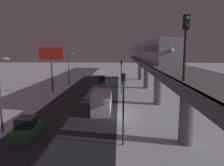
{
  "coord_description": "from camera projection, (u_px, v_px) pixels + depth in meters",
  "views": [
    {
      "loc": [
        -0.49,
        26.19,
        8.35
      ],
      "look_at": [
        1.17,
        -22.37,
        1.01
      ],
      "focal_mm": 35.06,
      "sensor_mm": 36.0,
      "label": 1
    }
  ],
  "objects": [
    {
      "name": "box_truck",
      "position": [
        102.0,
        101.0,
        30.16
      ],
      "size": [
        2.4,
        7.4,
        2.8
      ],
      "color": "silver",
      "rests_on": "ground_plane"
    },
    {
      "name": "sedan_green_2",
      "position": [
        27.0,
        129.0,
        21.14
      ],
      "size": [
        1.8,
        4.21,
        1.97
      ],
      "color": "#2D6038",
      "rests_on": "ground_plane"
    },
    {
      "name": "avenue_asphalt",
      "position": [
        73.0,
        117.0,
        27.33
      ],
      "size": [
        11.0,
        86.98,
        0.01
      ],
      "primitive_type": "cube",
      "color": "#28282D",
      "rests_on": "ground_plane"
    },
    {
      "name": "ground_plane",
      "position": [
        115.0,
        118.0,
        27.15
      ],
      "size": [
        240.0,
        240.0,
        0.0
      ],
      "primitive_type": "plane",
      "color": "white"
    },
    {
      "name": "traffic_light_near",
      "position": [
        123.0,
        99.0,
        18.83
      ],
      "size": [
        0.32,
        0.44,
        6.4
      ],
      "color": "#2D2D2D",
      "rests_on": "ground_plane"
    },
    {
      "name": "street_lamp_near",
      "position": [
        1.0,
        86.0,
        21.87
      ],
      "size": [
        1.35,
        0.44,
        7.65
      ],
      "color": "#38383D",
      "rests_on": "ground_plane"
    },
    {
      "name": "sedan_black",
      "position": [
        102.0,
        80.0,
        54.83
      ],
      "size": [
        1.8,
        4.04,
        1.97
      ],
      "rotation": [
        0.0,
        0.0,
        3.14
      ],
      "color": "black",
      "rests_on": "ground_plane"
    },
    {
      "name": "traffic_light_mid",
      "position": [
        121.0,
        72.0,
        42.37
      ],
      "size": [
        0.32,
        0.44,
        6.4
      ],
      "color": "#2D2D2D",
      "rests_on": "ground_plane"
    },
    {
      "name": "rail_signal",
      "position": [
        186.0,
        36.0,
        13.19
      ],
      "size": [
        0.36,
        0.41,
        4.0
      ],
      "color": "black",
      "rests_on": "elevated_railway"
    },
    {
      "name": "street_lamp_far",
      "position": [
        69.0,
        65.0,
        51.52
      ],
      "size": [
        1.35,
        0.44,
        7.65
      ],
      "color": "#38383D",
      "rests_on": "ground_plane"
    },
    {
      "name": "elevated_railway",
      "position": [
        169.0,
        74.0,
        26.1
      ],
      "size": [
        5.0,
        86.98,
        6.46
      ],
      "color": "slate",
      "rests_on": "ground_plane"
    },
    {
      "name": "subway_train",
      "position": [
        141.0,
        50.0,
        61.69
      ],
      "size": [
        2.94,
        74.07,
        3.4
      ],
      "color": "#999EA8",
      "rests_on": "elevated_railway"
    },
    {
      "name": "commercial_billboard",
      "position": [
        52.0,
        58.0,
        42.65
      ],
      "size": [
        4.8,
        0.36,
        8.9
      ],
      "color": "#4C4C51",
      "rests_on": "ground_plane"
    }
  ]
}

